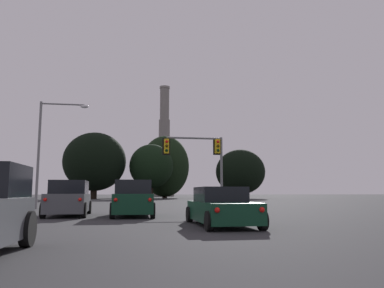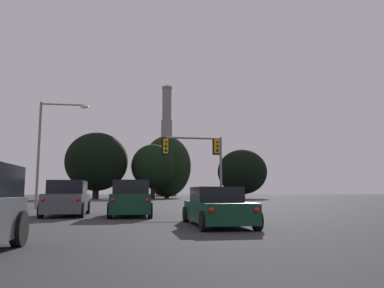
% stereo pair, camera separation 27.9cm
% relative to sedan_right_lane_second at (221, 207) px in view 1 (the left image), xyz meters
% --- Properties ---
extents(sedan_right_lane_second, '(2.02, 4.72, 1.43)m').
position_rel_sedan_right_lane_second_xyz_m(sedan_right_lane_second, '(0.00, 0.00, 0.00)').
color(sedan_right_lane_second, '#0F3823').
rests_on(sedan_right_lane_second, ground_plane).
extents(suv_left_lane_front, '(2.27, 4.97, 1.86)m').
position_rel_sedan_right_lane_second_xyz_m(suv_left_lane_front, '(-6.55, 7.18, 0.23)').
color(suv_left_lane_front, '#4C4F54').
rests_on(suv_left_lane_front, ground_plane).
extents(suv_center_lane_front, '(2.15, 4.92, 1.86)m').
position_rel_sedan_right_lane_second_xyz_m(suv_center_lane_front, '(-3.19, 6.32, 0.23)').
color(suv_center_lane_front, '#0F3823').
rests_on(suv_center_lane_front, ground_plane).
extents(traffic_light_overhead_right, '(4.57, 0.50, 5.31)m').
position_rel_sedan_right_lane_second_xyz_m(traffic_light_overhead_right, '(1.78, 13.14, 3.37)').
color(traffic_light_overhead_right, slate).
rests_on(traffic_light_overhead_right, ground_plane).
extents(street_lamp, '(3.69, 0.36, 8.27)m').
position_rel_sedan_right_lane_second_xyz_m(street_lamp, '(-9.72, 16.24, 4.48)').
color(street_lamp, slate).
rests_on(street_lamp, ground_plane).
extents(smokestack, '(7.09, 7.09, 38.07)m').
position_rel_sedan_right_lane_second_xyz_m(smokestack, '(7.81, 113.10, 14.22)').
color(smokestack, slate).
rests_on(smokestack, ground_plane).
extents(treeline_far_right, '(11.27, 10.15, 14.49)m').
position_rel_sedan_right_lane_second_xyz_m(treeline_far_right, '(4.52, 73.18, 6.73)').
color(treeline_far_right, black).
rests_on(treeline_far_right, ground_plane).
extents(treeline_left_mid, '(9.26, 8.33, 11.49)m').
position_rel_sedan_right_lane_second_xyz_m(treeline_left_mid, '(0.96, 65.76, 6.16)').
color(treeline_left_mid, black).
rests_on(treeline_left_mid, ground_plane).
extents(treeline_center_left, '(10.62, 9.55, 10.52)m').
position_rel_sedan_right_lane_second_xyz_m(treeline_center_left, '(19.94, 63.89, 5.04)').
color(treeline_center_left, black).
rests_on(treeline_center_left, ground_plane).
extents(treeline_far_left, '(12.80, 11.52, 13.68)m').
position_rel_sedan_right_lane_second_xyz_m(treeline_far_left, '(-10.72, 65.48, 6.96)').
color(treeline_far_left, black).
rests_on(treeline_far_left, ground_plane).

